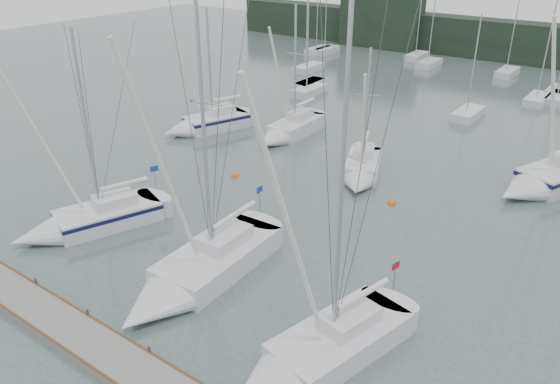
{
  "coord_description": "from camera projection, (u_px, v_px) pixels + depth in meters",
  "views": [
    {
      "loc": [
        16.25,
        -14.69,
        15.81
      ],
      "look_at": [
        1.94,
        5.0,
        4.03
      ],
      "focal_mm": 35.0,
      "sensor_mm": 36.0,
      "label": 1
    }
  ],
  "objects": [
    {
      "name": "ground",
      "position": [
        186.0,
        294.0,
        26.18
      ],
      "size": [
        160.0,
        160.0,
        0.0
      ],
      "primitive_type": "plane",
      "color": "#4A5A58",
      "rests_on": "ground"
    },
    {
      "name": "dock",
      "position": [
        99.0,
        349.0,
        22.45
      ],
      "size": [
        24.0,
        2.0,
        0.4
      ],
      "primitive_type": "cube",
      "color": "slate",
      "rests_on": "ground"
    },
    {
      "name": "far_treeline",
      "position": [
        528.0,
        43.0,
        70.24
      ],
      "size": [
        90.0,
        4.0,
        5.0
      ],
      "primitive_type": "cube",
      "color": "black",
      "rests_on": "ground"
    },
    {
      "name": "far_building_left",
      "position": [
        381.0,
        19.0,
        78.71
      ],
      "size": [
        12.0,
        3.0,
        8.0
      ],
      "primitive_type": "cube",
      "color": "black",
      "rests_on": "ground"
    },
    {
      "name": "mast_forest",
      "position": [
        475.0,
        92.0,
        56.75
      ],
      "size": [
        52.91,
        27.38,
        14.75
      ],
      "color": "silver",
      "rests_on": "ground"
    },
    {
      "name": "sailboat_near_left",
      "position": [
        81.0,
        223.0,
        31.34
      ],
      "size": [
        5.47,
        8.75,
        12.31
      ],
      "rotation": [
        0.0,
        0.0,
        -0.36
      ],
      "color": "silver",
      "rests_on": "ground"
    },
    {
      "name": "sailboat_near_center",
      "position": [
        189.0,
        279.0,
        26.34
      ],
      "size": [
        3.59,
        10.53,
        15.24
      ],
      "rotation": [
        0.0,
        0.0,
        0.04
      ],
      "color": "silver",
      "rests_on": "ground"
    },
    {
      "name": "sailboat_near_right",
      "position": [
        307.0,
        361.0,
        21.38
      ],
      "size": [
        4.77,
        9.25,
        15.02
      ],
      "rotation": [
        0.0,
        0.0,
        -0.24
      ],
      "color": "silver",
      "rests_on": "ground"
    },
    {
      "name": "sailboat_mid_a",
      "position": [
        203.0,
        125.0,
        46.86
      ],
      "size": [
        5.07,
        8.07,
        10.99
      ],
      "rotation": [
        0.0,
        0.0,
        -0.35
      ],
      "color": "silver",
      "rests_on": "ground"
    },
    {
      "name": "sailboat_mid_b",
      "position": [
        287.0,
        132.0,
        45.42
      ],
      "size": [
        2.61,
        8.17,
        11.34
      ],
      "rotation": [
        0.0,
        0.0,
        0.02
      ],
      "color": "silver",
      "rests_on": "ground"
    },
    {
      "name": "sailboat_mid_c",
      "position": [
        361.0,
        172.0,
        37.87
      ],
      "size": [
        4.66,
        7.13,
        9.63
      ],
      "rotation": [
        0.0,
        0.0,
        0.39
      ],
      "color": "silver",
      "rests_on": "ground"
    },
    {
      "name": "sailboat_mid_d",
      "position": [
        547.0,
        180.0,
        36.4
      ],
      "size": [
        6.38,
        9.96,
        13.91
      ],
      "rotation": [
        0.0,
        0.0,
        -0.39
      ],
      "color": "silver",
      "rests_on": "ground"
    },
    {
      "name": "buoy_b",
      "position": [
        392.0,
        204.0,
        34.74
      ],
      "size": [
        0.58,
        0.58,
        0.58
      ],
      "primitive_type": "sphere",
      "color": "#E15A14",
      "rests_on": "ground"
    },
    {
      "name": "buoy_c",
      "position": [
        235.0,
        176.0,
        38.59
      ],
      "size": [
        0.58,
        0.58,
        0.58
      ],
      "primitive_type": "sphere",
      "color": "#E15A14",
      "rests_on": "ground"
    },
    {
      "name": "seagull",
      "position": [
        199.0,
        102.0,
        24.7
      ],
      "size": [
        0.91,
        0.42,
        0.18
      ],
      "rotation": [
        0.0,
        0.0,
        0.14
      ],
      "color": "silver",
      "rests_on": "ground"
    }
  ]
}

